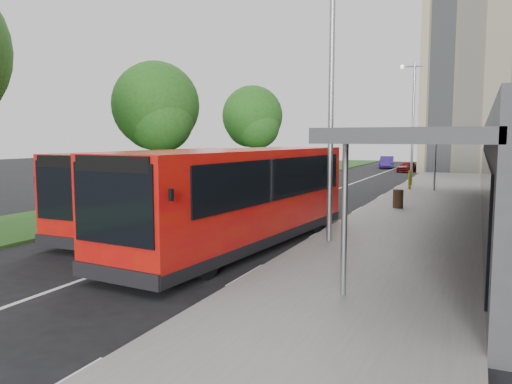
# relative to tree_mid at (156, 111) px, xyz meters

# --- Properties ---
(ground) EXTENTS (120.00, 120.00, 0.00)m
(ground) POSITION_rel_tree_mid_xyz_m (7.01, -9.05, -4.64)
(ground) COLOR black
(ground) RESTS_ON ground
(pavement) EXTENTS (5.00, 80.00, 0.15)m
(pavement) POSITION_rel_tree_mid_xyz_m (13.01, 10.95, -4.56)
(pavement) COLOR slate
(pavement) RESTS_ON ground
(grass_verge) EXTENTS (5.00, 80.00, 0.10)m
(grass_verge) POSITION_rel_tree_mid_xyz_m (0.01, 10.95, -4.59)
(grass_verge) COLOR #194716
(grass_verge) RESTS_ON ground
(lane_centre_line) EXTENTS (0.12, 70.00, 0.01)m
(lane_centre_line) POSITION_rel_tree_mid_xyz_m (7.01, 5.95, -4.63)
(lane_centre_line) COLOR silver
(lane_centre_line) RESTS_ON ground
(kerb_dashes) EXTENTS (0.12, 56.00, 0.01)m
(kerb_dashes) POSITION_rel_tree_mid_xyz_m (10.31, 9.95, -4.63)
(kerb_dashes) COLOR silver
(kerb_dashes) RESTS_ON ground
(tree_mid) EXTENTS (4.49, 4.49, 7.19)m
(tree_mid) POSITION_rel_tree_mid_xyz_m (0.00, 0.00, 0.00)
(tree_mid) COLOR black
(tree_mid) RESTS_ON ground
(tree_far) EXTENTS (4.45, 4.45, 7.10)m
(tree_far) POSITION_rel_tree_mid_xyz_m (0.00, 12.00, -0.05)
(tree_far) COLOR black
(tree_far) RESTS_ON ground
(lamp_post_near) EXTENTS (1.44, 0.28, 8.00)m
(lamp_post_near) POSITION_rel_tree_mid_xyz_m (11.13, -7.05, 0.08)
(lamp_post_near) COLOR gray
(lamp_post_near) RESTS_ON pavement
(lamp_post_far) EXTENTS (1.44, 0.28, 8.00)m
(lamp_post_far) POSITION_rel_tree_mid_xyz_m (11.13, 12.95, 0.08)
(lamp_post_far) COLOR gray
(lamp_post_far) RESTS_ON pavement
(bus_main) EXTENTS (3.54, 10.54, 2.93)m
(bus_main) POSITION_rel_tree_mid_xyz_m (8.85, -8.35, -3.13)
(bus_main) COLOR #A91809
(bus_main) RESTS_ON ground
(bus_second) EXTENTS (2.71, 10.00, 2.82)m
(bus_second) POSITION_rel_tree_mid_xyz_m (5.04, -6.42, -3.19)
(bus_second) COLOR #A91809
(bus_second) RESTS_ON ground
(litter_bin) EXTENTS (0.58, 0.58, 0.83)m
(litter_bin) POSITION_rel_tree_mid_xyz_m (12.06, 1.25, -4.07)
(litter_bin) COLOR #332015
(litter_bin) RESTS_ON pavement
(bollard) EXTENTS (0.20, 0.20, 1.15)m
(bollard) POSITION_rel_tree_mid_xyz_m (11.47, 10.10, -3.92)
(bollard) COLOR #D6C40B
(bollard) RESTS_ON pavement
(car_near) EXTENTS (1.84, 3.31, 1.06)m
(car_near) POSITION_rel_tree_mid_xyz_m (8.98, 28.46, -4.11)
(car_near) COLOR #590C0C
(car_near) RESTS_ON ground
(car_far) EXTENTS (1.79, 4.13, 1.32)m
(car_far) POSITION_rel_tree_mid_xyz_m (6.13, 33.96, -3.98)
(car_far) COLOR navy
(car_far) RESTS_ON ground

